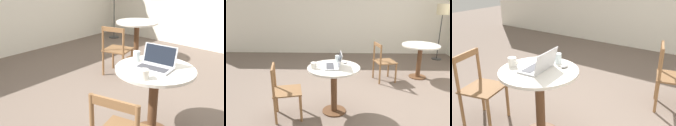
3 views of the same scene
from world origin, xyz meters
TOP-DOWN VIEW (x-y plane):
  - ground_plane at (0.00, 0.00)m, footprint 16.00×16.00m
  - wall_back at (0.00, 3.23)m, footprint 9.40×0.06m
  - cafe_table_near at (-0.14, -0.41)m, footprint 0.79×0.79m
  - cafe_table_mid at (1.68, 1.15)m, footprint 0.79×0.79m
  - chair_near_left at (-0.86, -0.59)m, footprint 0.50×0.50m
  - chair_mid_left at (0.84, 0.94)m, footprint 0.50×0.50m
  - floor_lamp at (2.68, 2.61)m, footprint 0.32×0.32m
  - laptop at (-0.13, -0.41)m, footprint 0.29×0.37m
  - mouse at (0.03, -0.21)m, footprint 0.06×0.10m
  - mug at (-0.43, -0.48)m, footprint 0.12×0.09m
  - drinking_glass at (-0.09, -0.15)m, footprint 0.07×0.07m

SIDE VIEW (x-z plane):
  - ground_plane at x=0.00m, z-range 0.00..0.00m
  - chair_near_left at x=-0.86m, z-range 0.01..0.84m
  - chair_mid_left at x=0.84m, z-range 0.01..0.84m
  - cafe_table_near at x=-0.14m, z-range 0.20..0.96m
  - cafe_table_mid at x=1.68m, z-range 0.20..0.96m
  - mouse at x=0.03m, z-range 0.75..0.78m
  - laptop at x=-0.13m, z-range 0.69..0.90m
  - mug at x=-0.43m, z-range 0.75..0.84m
  - drinking_glass at x=-0.09m, z-range 0.75..0.86m
  - floor_lamp at x=2.68m, z-range 0.55..2.10m
  - wall_back at x=0.00m, z-range 0.00..2.70m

